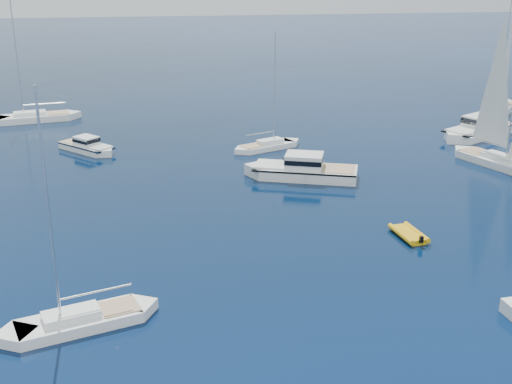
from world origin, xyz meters
TOP-DOWN VIEW (x-y plane):
  - motor_cruiser_centre at (3.47, 34.51)m, footprint 11.17×6.55m
  - motor_cruiser_distant at (25.24, 45.63)m, footprint 11.09×8.41m
  - motor_cruiser_horizon at (-15.80, 45.80)m, footprint 6.70×6.83m
  - sailboat_mid_l at (-13.36, 11.87)m, footprint 9.38×5.12m
  - sailboat_centre at (2.04, 44.11)m, footprint 8.25×5.25m
  - sailboat_sails_r at (22.21, 35.55)m, footprint 6.60×10.75m
  - sailboat_far_l at (-23.18, 59.95)m, footprint 11.68×5.19m
  - sailboat_sails_far at (33.48, 56.52)m, footprint 8.64×9.78m
  - tender_yellow at (8.09, 20.65)m, footprint 2.33×3.63m

SIDE VIEW (x-z plane):
  - motor_cruiser_centre at x=3.47m, z-range -1.40..1.40m
  - motor_cruiser_distant at x=25.24m, z-range -1.43..1.43m
  - motor_cruiser_horizon at x=-15.80m, z-range -0.96..0.96m
  - sailboat_mid_l at x=-13.36m, z-range -6.69..6.69m
  - sailboat_centre at x=2.04m, z-range -5.96..5.96m
  - sailboat_sails_r at x=22.21m, z-range -7.73..7.73m
  - sailboat_far_l at x=-23.18m, z-range -8.32..8.32m
  - sailboat_sails_far at x=33.48m, z-range -7.64..7.64m
  - tender_yellow at x=8.09m, z-range -0.47..0.47m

